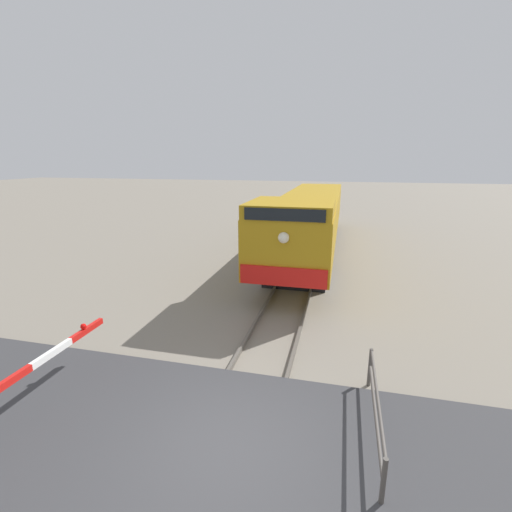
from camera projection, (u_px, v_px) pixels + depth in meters
ground_plane at (225, 456)px, 6.38m from camera, size 160.00×160.00×0.00m
rail_track_left at (187, 446)px, 6.53m from camera, size 0.08×80.00×0.15m
rail_track_right at (264, 461)px, 6.20m from camera, size 0.08×80.00×0.15m
road_surface at (225, 453)px, 6.36m from camera, size 36.00×4.75×0.16m
locomotive at (310, 218)px, 19.83m from camera, size 3.01×18.36×3.66m
guard_railing at (376, 406)px, 6.73m from camera, size 0.08×3.25×0.95m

